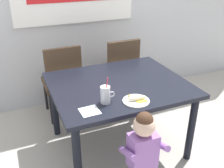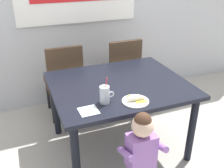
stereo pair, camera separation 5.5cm
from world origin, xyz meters
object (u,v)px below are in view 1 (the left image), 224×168
(dining_chair_left, at_px, (63,78))
(dining_chair_right, at_px, (120,70))
(paper_napkin, at_px, (90,111))
(toddler_standing, at_px, (143,147))
(dining_table, at_px, (119,92))
(milk_cup, at_px, (105,96))
(peeled_banana, at_px, (137,98))
(snack_plate, at_px, (136,101))

(dining_chair_left, xyz_separation_m, dining_chair_right, (0.75, -0.02, 0.00))
(paper_napkin, bearing_deg, dining_chair_left, 88.27)
(dining_chair_left, height_order, toddler_standing, dining_chair_left)
(dining_chair_right, bearing_deg, dining_table, 64.84)
(toddler_standing, relative_size, paper_napkin, 5.59)
(milk_cup, bearing_deg, peeled_banana, -18.70)
(milk_cup, relative_size, paper_napkin, 1.66)
(dining_chair_right, bearing_deg, dining_chair_left, -1.67)
(dining_table, height_order, milk_cup, milk_cup)
(toddler_standing, bearing_deg, dining_chair_right, 72.54)
(dining_table, xyz_separation_m, paper_napkin, (-0.42, -0.38, 0.10))
(toddler_standing, bearing_deg, dining_chair_left, 101.25)
(dining_chair_left, xyz_separation_m, paper_napkin, (-0.04, -1.16, 0.22))
(dining_table, xyz_separation_m, peeled_banana, (-0.00, -0.39, 0.13))
(dining_table, xyz_separation_m, dining_chair_right, (0.36, 0.76, -0.12))
(milk_cup, distance_m, snack_plate, 0.27)
(dining_chair_left, relative_size, milk_cup, 3.86)
(snack_plate, xyz_separation_m, paper_napkin, (-0.41, 0.00, -0.00))
(snack_plate, bearing_deg, paper_napkin, 179.36)
(milk_cup, bearing_deg, dining_table, 49.58)
(milk_cup, distance_m, peeled_banana, 0.27)
(toddler_standing, bearing_deg, dining_table, 81.93)
(dining_chair_left, height_order, peeled_banana, dining_chair_left)
(dining_table, bearing_deg, toddler_standing, -98.07)
(dining_chair_right, bearing_deg, paper_napkin, 55.64)
(dining_table, height_order, peeled_banana, peeled_banana)
(dining_chair_left, xyz_separation_m, snack_plate, (0.38, -1.17, 0.22))
(snack_plate, bearing_deg, dining_table, 88.17)
(dining_table, relative_size, snack_plate, 5.66)
(dining_table, xyz_separation_m, toddler_standing, (-0.10, -0.68, -0.13))
(dining_table, height_order, dining_chair_right, dining_chair_right)
(dining_table, distance_m, paper_napkin, 0.58)
(dining_chair_left, bearing_deg, toddler_standing, 101.25)
(toddler_standing, distance_m, milk_cup, 0.51)
(dining_chair_right, bearing_deg, toddler_standing, 72.54)
(dining_chair_right, height_order, toddler_standing, dining_chair_right)
(dining_chair_right, bearing_deg, milk_cup, 59.97)
(dining_chair_right, height_order, peeled_banana, dining_chair_right)
(dining_table, relative_size, dining_chair_left, 1.36)
(peeled_banana, relative_size, paper_napkin, 1.16)
(paper_napkin, bearing_deg, peeled_banana, -0.89)
(peeled_banana, bearing_deg, dining_table, 89.59)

